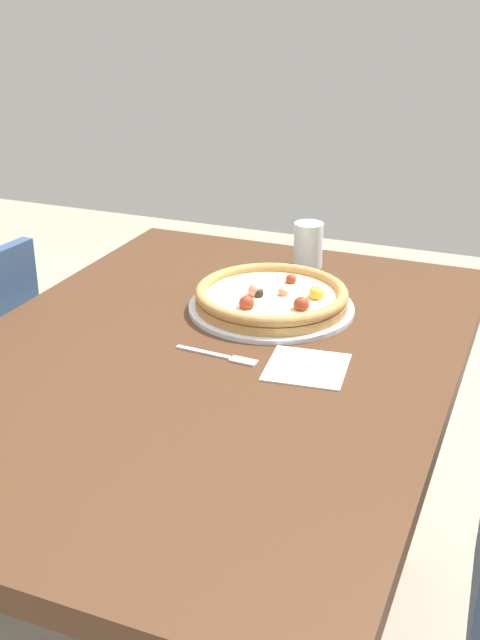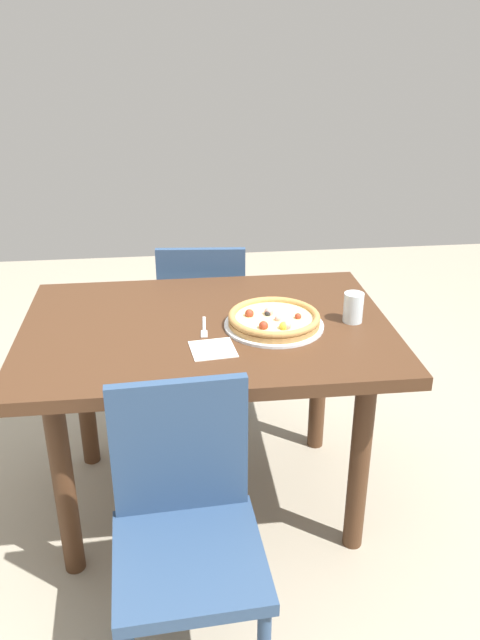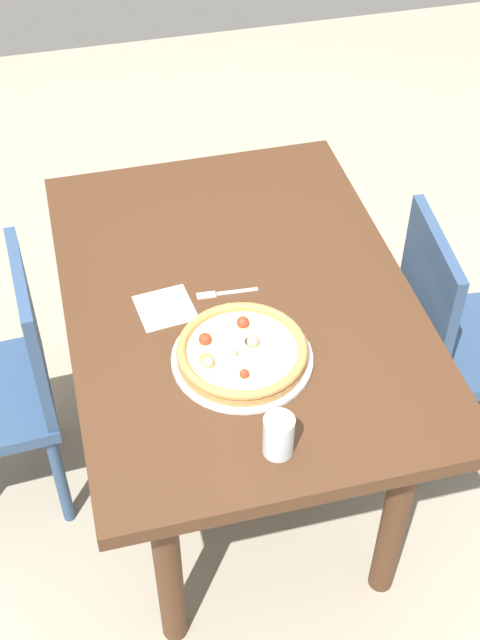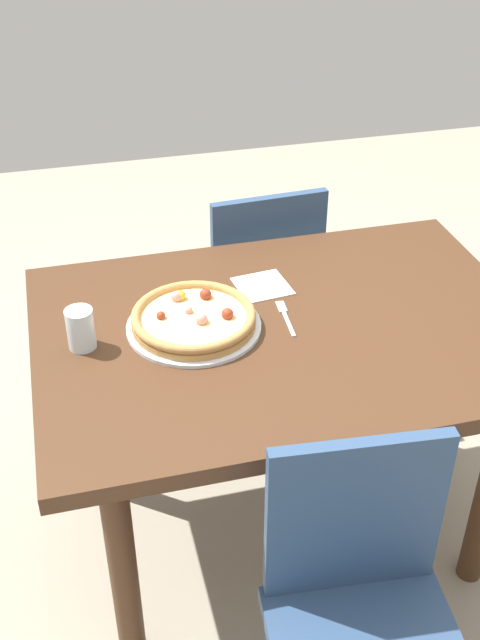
# 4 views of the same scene
# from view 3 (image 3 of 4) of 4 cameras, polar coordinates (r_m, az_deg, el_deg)

# --- Properties ---
(ground_plane) EXTENTS (6.00, 6.00, 0.00)m
(ground_plane) POSITION_cam_3_polar(r_m,az_deg,el_deg) (2.82, -0.11, -9.75)
(ground_plane) COLOR #9E937F
(dining_table) EXTENTS (1.28, 0.90, 0.77)m
(dining_table) POSITION_cam_3_polar(r_m,az_deg,el_deg) (2.31, -0.13, -0.15)
(dining_table) COLOR #472B19
(dining_table) RESTS_ON ground
(chair_near) EXTENTS (0.43, 0.43, 0.86)m
(chair_near) POSITION_cam_3_polar(r_m,az_deg,el_deg) (2.63, 14.23, -1.01)
(chair_near) COLOR navy
(chair_near) RESTS_ON ground
(chair_far) EXTENTS (0.42, 0.42, 0.86)m
(chair_far) POSITION_cam_3_polar(r_m,az_deg,el_deg) (2.51, -15.68, -4.16)
(chair_far) COLOR navy
(chair_far) RESTS_ON ground
(plate) EXTENTS (0.34, 0.34, 0.01)m
(plate) POSITION_cam_3_polar(r_m,az_deg,el_deg) (2.07, 0.14, -2.58)
(plate) COLOR silver
(plate) RESTS_ON dining_table
(pizza) EXTENTS (0.32, 0.32, 0.05)m
(pizza) POSITION_cam_3_polar(r_m,az_deg,el_deg) (2.05, 0.11, -2.10)
(pizza) COLOR #B78447
(pizza) RESTS_ON plate
(fork) EXTENTS (0.03, 0.17, 0.00)m
(fork) POSITION_cam_3_polar(r_m,az_deg,el_deg) (2.24, -1.19, 1.80)
(fork) COLOR silver
(fork) RESTS_ON dining_table
(drinking_glass) EXTENTS (0.07, 0.07, 0.11)m
(drinking_glass) POSITION_cam_3_polar(r_m,az_deg,el_deg) (1.86, 2.58, -7.70)
(drinking_glass) COLOR silver
(drinking_glass) RESTS_ON dining_table
(napkin) EXTENTS (0.16, 0.16, 0.00)m
(napkin) POSITION_cam_3_polar(r_m,az_deg,el_deg) (2.21, -5.01, 0.81)
(napkin) COLOR white
(napkin) RESTS_ON dining_table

